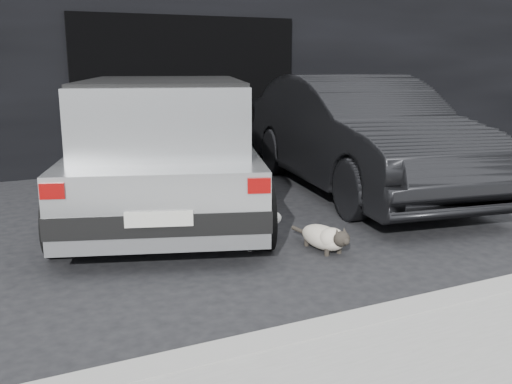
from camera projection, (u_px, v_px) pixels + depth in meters
name	position (u px, v px, depth m)	size (l,w,h in m)	color
ground	(226.00, 233.00, 6.30)	(80.00, 80.00, 0.00)	black
building_facade	(155.00, 27.00, 11.42)	(34.00, 4.00, 5.00)	black
garage_opening	(189.00, 93.00, 9.93)	(4.00, 0.10, 2.60)	black
curb	(474.00, 298.00, 4.43)	(18.00, 0.25, 0.12)	gray
silver_hatchback	(166.00, 142.00, 6.88)	(3.32, 4.86, 1.64)	silver
second_car	(358.00, 134.00, 8.16)	(1.75, 5.02, 1.65)	black
cat_siamese	(326.00, 238.00, 5.66)	(0.33, 0.88, 0.30)	beige
cat_white	(259.00, 230.00, 5.82)	(0.71, 0.38, 0.35)	silver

